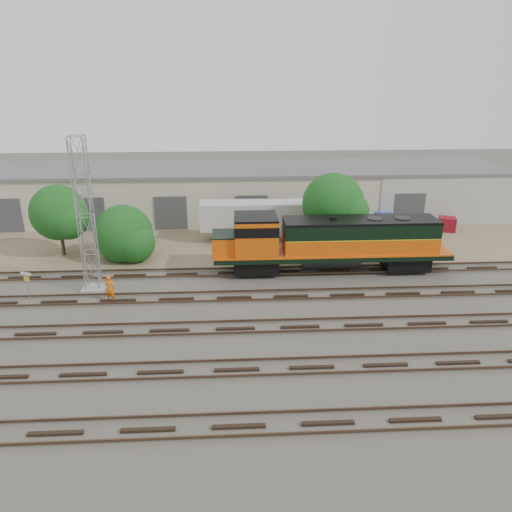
{
  "coord_description": "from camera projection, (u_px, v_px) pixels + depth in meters",
  "views": [
    {
      "loc": [
        -0.25,
        -30.14,
        14.89
      ],
      "look_at": [
        1.67,
        4.0,
        2.2
      ],
      "focal_mm": 35.0,
      "sensor_mm": 36.0,
      "label": 1
    }
  ],
  "objects": [
    {
      "name": "tree_west",
      "position": [
        61.0,
        214.0,
        41.63
      ],
      "size": [
        4.92,
        4.68,
        6.13
      ],
      "color": "#382619",
      "rests_on": "ground"
    },
    {
      "name": "warehouse",
      "position": [
        231.0,
        192.0,
        54.0
      ],
      "size": [
        58.4,
        10.4,
        5.3
      ],
      "color": "#B8B09A",
      "rests_on": "ground"
    },
    {
      "name": "tree_east",
      "position": [
        337.0,
        206.0,
        41.76
      ],
      "size": [
        5.47,
        5.21,
        7.04
      ],
      "color": "#382619",
      "rests_on": "ground"
    },
    {
      "name": "locomotive",
      "position": [
        328.0,
        242.0,
        38.54
      ],
      "size": [
        18.36,
        3.22,
        4.41
      ],
      "color": "black",
      "rests_on": "tracks"
    },
    {
      "name": "worker",
      "position": [
        110.0,
        288.0,
        34.08
      ],
      "size": [
        0.78,
        0.58,
        1.93
      ],
      "primitive_type": "imported",
      "rotation": [
        0.0,
        0.0,
        2.96
      ],
      "color": "#F15E0D",
      "rests_on": "ground"
    },
    {
      "name": "signal_tower",
      "position": [
        86.0,
        219.0,
        34.42
      ],
      "size": [
        1.61,
        1.61,
        10.94
      ],
      "rotation": [
        0.0,
        0.0,
        0.05
      ],
      "color": "gray",
      "rests_on": "ground"
    },
    {
      "name": "tracks",
      "position": [
        235.0,
        328.0,
        30.58
      ],
      "size": [
        80.0,
        20.4,
        0.28
      ],
      "color": "black",
      "rests_on": "ground"
    },
    {
      "name": "ground",
      "position": [
        235.0,
        308.0,
        33.41
      ],
      "size": [
        140.0,
        140.0,
        0.0
      ],
      "primitive_type": "plane",
      "color": "#47423A",
      "rests_on": "ground"
    },
    {
      "name": "semi_trailer",
      "position": [
        269.0,
        216.0,
        45.94
      ],
      "size": [
        12.07,
        2.65,
        3.7
      ],
      "rotation": [
        0.0,
        0.0,
        -0.02
      ],
      "color": "silver",
      "rests_on": "ground"
    },
    {
      "name": "dumpster_blue",
      "position": [
        385.0,
        221.0,
        50.3
      ],
      "size": [
        1.86,
        1.79,
        1.5
      ],
      "primitive_type": "cube",
      "rotation": [
        0.0,
        0.0,
        0.2
      ],
      "color": "#153F97",
      "rests_on": "ground"
    },
    {
      "name": "sign_post",
      "position": [
        27.0,
        280.0,
        34.16
      ],
      "size": [
        0.79,
        0.36,
        2.06
      ],
      "color": "gray",
      "rests_on": "ground"
    },
    {
      "name": "tree_mid",
      "position": [
        126.0,
        236.0,
        41.4
      ],
      "size": [
        5.14,
        4.89,
        4.89
      ],
      "color": "#382619",
      "rests_on": "ground"
    },
    {
      "name": "dirt_strip",
      "position": [
        232.0,
        238.0,
        47.45
      ],
      "size": [
        80.0,
        16.0,
        0.02
      ],
      "primitive_type": "cube",
      "color": "#726047",
      "rests_on": "ground"
    },
    {
      "name": "dumpster_red",
      "position": [
        447.0,
        224.0,
        49.26
      ],
      "size": [
        1.81,
        1.74,
        1.4
      ],
      "primitive_type": "cube",
      "rotation": [
        0.0,
        0.0,
        -0.26
      ],
      "color": "maroon",
      "rests_on": "ground"
    }
  ]
}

